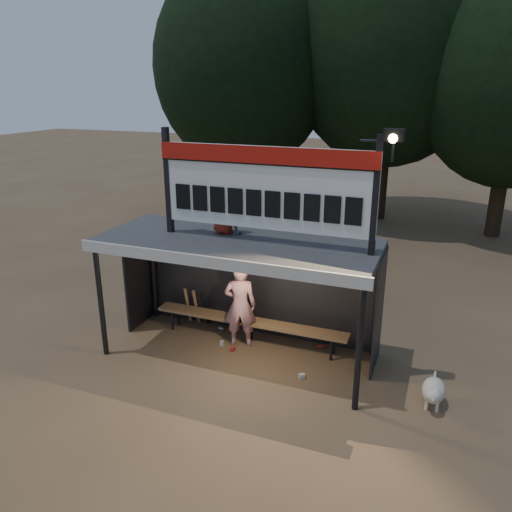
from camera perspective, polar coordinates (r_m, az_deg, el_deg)
The scene contains 12 objects.
ground at distance 9.80m, azimuth -1.97°, elevation -11.14°, with size 80.00×80.00×0.00m, color brown.
player at distance 9.75m, azimuth -1.83°, elevation -5.62°, with size 0.63×0.41×1.71m, color white.
child_a at distance 9.14m, azimuth -2.91°, elevation 5.39°, with size 0.44×0.34×0.91m, color gray.
child_b at distance 9.12m, azimuth -3.73°, elevation 5.72°, with size 0.50×0.33×1.02m, color maroon.
dugout_shelter at distance 9.23m, azimuth -1.51°, elevation -0.47°, with size 5.10×2.08×2.32m.
scoreboard_assembly at distance 8.41m, azimuth 1.28°, elevation 8.06°, with size 4.10×0.27×1.99m.
bench at distance 10.04m, azimuth -0.76°, elevation -7.54°, with size 4.00×0.35×0.48m.
tree_left at distance 19.25m, azimuth -1.46°, elevation 20.79°, with size 6.46×6.46×9.27m.
tree_mid at distance 19.46m, azimuth 15.26°, elevation 22.08°, with size 7.22×7.22×10.36m.
dog at distance 8.74m, azimuth 19.62°, elevation -14.34°, with size 0.36×0.81×0.49m.
bats at distance 10.78m, azimuth -6.85°, elevation -5.76°, with size 0.48×0.33×0.84m.
litter at distance 9.92m, azimuth 0.20°, elevation -10.47°, with size 2.27×1.26×0.08m.
Camera 1 is at (3.36, -7.78, 4.93)m, focal length 35.00 mm.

